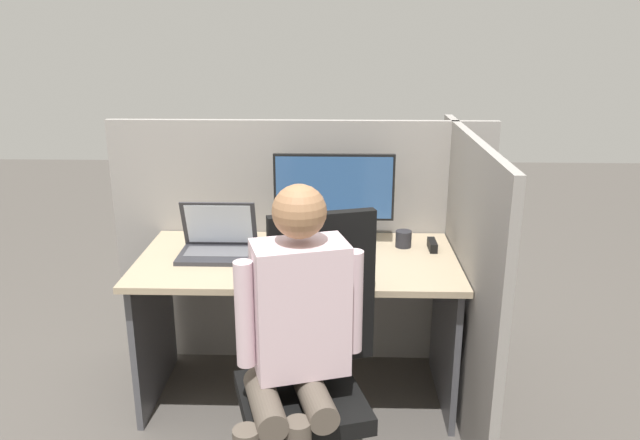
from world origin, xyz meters
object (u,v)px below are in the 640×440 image
Objects in this scene: laptop at (218,245)px; office_chair at (311,358)px; monitor at (334,191)px; carrot_toy at (333,269)px; stapler at (432,245)px; paper_box at (334,239)px; coffee_mug at (403,239)px; person at (295,334)px.

office_chair reaches higher than laptop.
monitor is 0.48m from carrot_toy.
office_chair reaches higher than stapler.
carrot_toy is (0.00, -0.40, -0.25)m from monitor.
coffee_mug is (0.35, -0.03, 0.01)m from paper_box.
carrot_toy is 0.51m from coffee_mug.
person is (0.42, -0.78, -0.05)m from laptop.
laptop is (-0.56, -0.18, 0.02)m from paper_box.
person reaches higher than monitor.
office_chair is at bearing -128.34° from stapler.
paper_box is 0.35m from coffee_mug.
stapler is at bearing 55.07° from person.
paper_box is 2.44× the size of stapler.
coffee_mug is (-0.14, 0.04, 0.02)m from stapler.
person is (-0.13, -0.56, -0.03)m from carrot_toy.
office_chair is 0.26m from person.
laptop reaches higher than paper_box.
monitor reaches higher than office_chair.
office_chair is 0.90m from coffee_mug.
laptop is 0.28× the size of person.
monitor is at bearing 90.00° from paper_box.
office_chair reaches higher than coffee_mug.
laptop is (-0.56, -0.18, -0.23)m from monitor.
carrot_toy is at bearing -21.85° from laptop.
person is at bearing -106.47° from office_chair.
stapler is 1.53× the size of coffee_mug.
monitor is 0.63m from laptop.
stapler is at bearing -8.03° from paper_box.
monitor is 0.56m from stapler.
monitor is 7.22× the size of coffee_mug.
laptop is 3.10× the size of carrot_toy.
laptop is at bearing -174.18° from stapler.
paper_box is 0.25m from monitor.
coffee_mug is at bearing 165.47° from stapler.
stapler is 0.59m from carrot_toy.
paper_box is at bearing 84.05° from office_chair.
person is at bearing -97.80° from monitor.
stapler is 0.10× the size of person.
carrot_toy is 0.46m from office_chair.
paper_box is at bearing -90.00° from monitor.
office_chair is (0.47, -0.62, -0.25)m from laptop.
carrot_toy is at bearing -133.48° from coffee_mug.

